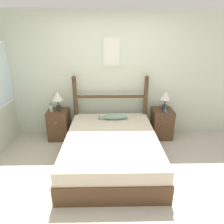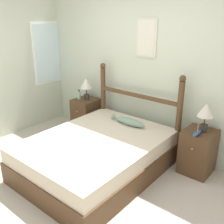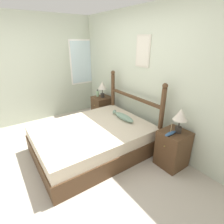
# 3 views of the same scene
# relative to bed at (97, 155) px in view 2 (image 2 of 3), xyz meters

# --- Properties ---
(ground_plane) EXTENTS (16.00, 16.00, 0.00)m
(ground_plane) POSITION_rel_bed_xyz_m (0.03, -0.57, -0.25)
(ground_plane) COLOR #B7AD9E
(wall_back) EXTENTS (6.40, 0.08, 2.55)m
(wall_back) POSITION_rel_bed_xyz_m (0.03, 1.16, 1.03)
(wall_back) COLOR beige
(wall_back) RESTS_ON ground_plane
(bed) EXTENTS (1.55, 2.03, 0.51)m
(bed) POSITION_rel_bed_xyz_m (0.00, 0.00, 0.00)
(bed) COLOR #4C331E
(bed) RESTS_ON ground_plane
(headboard) EXTENTS (1.55, 0.09, 1.33)m
(headboard) POSITION_rel_bed_xyz_m (0.00, 0.97, 0.46)
(headboard) COLOR #4C331E
(headboard) RESTS_ON ground_plane
(nightstand_left) EXTENTS (0.41, 0.46, 0.63)m
(nightstand_left) POSITION_rel_bed_xyz_m (-1.09, 0.89, 0.06)
(nightstand_left) COLOR #4C331E
(nightstand_left) RESTS_ON ground_plane
(nightstand_right) EXTENTS (0.41, 0.46, 0.63)m
(nightstand_right) POSITION_rel_bed_xyz_m (1.09, 0.89, 0.06)
(nightstand_right) COLOR #4C331E
(nightstand_right) RESTS_ON ground_plane
(table_lamp_left) EXTENTS (0.22, 0.22, 0.40)m
(table_lamp_left) POSITION_rel_bed_xyz_m (-1.07, 0.89, 0.65)
(table_lamp_left) COLOR #2D2823
(table_lamp_left) RESTS_ON nightstand_left
(table_lamp_right) EXTENTS (0.22, 0.22, 0.40)m
(table_lamp_right) POSITION_rel_bed_xyz_m (1.12, 0.91, 0.65)
(table_lamp_right) COLOR #2D2823
(table_lamp_right) RESTS_ON nightstand_right
(bottle) EXTENTS (0.06, 0.06, 0.18)m
(bottle) POSITION_rel_bed_xyz_m (-1.21, 0.84, 0.45)
(bottle) COLOR #99C699
(bottle) RESTS_ON nightstand_left
(model_boat) EXTENTS (0.06, 0.24, 0.19)m
(model_boat) POSITION_rel_bed_xyz_m (1.10, 0.75, 0.40)
(model_boat) COLOR #335684
(model_boat) RESTS_ON nightstand_right
(fish_pillow) EXTENTS (0.59, 0.15, 0.10)m
(fish_pillow) POSITION_rel_bed_xyz_m (0.06, 0.67, 0.31)
(fish_pillow) COLOR gray
(fish_pillow) RESTS_ON bed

